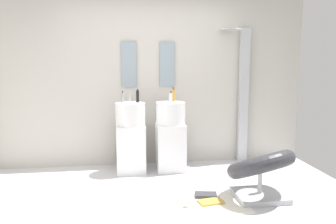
{
  "coord_description": "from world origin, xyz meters",
  "views": [
    {
      "loc": [
        -0.43,
        -3.51,
        1.57
      ],
      "look_at": [
        0.15,
        0.55,
        0.95
      ],
      "focal_mm": 36.62,
      "sensor_mm": 36.0,
      "label": 1
    }
  ],
  "objects": [
    {
      "name": "vanity_mirror_right",
      "position": [
        0.28,
        1.58,
        1.51
      ],
      "size": [
        0.22,
        0.03,
        0.65
      ],
      "primitive_type": "cube",
      "color": "#8C9EA8"
    },
    {
      "name": "vanity_mirror_left",
      "position": [
        -0.28,
        1.58,
        1.51
      ],
      "size": [
        0.22,
        0.03,
        0.65
      ],
      "primitive_type": "cube",
      "color": "#8C9EA8"
    },
    {
      "name": "soap_bottle_black",
      "position": [
        -0.18,
        1.29,
        1.07
      ],
      "size": [
        0.04,
        0.04,
        0.18
      ],
      "color": "black",
      "rests_on": "pedestal_sink_left"
    },
    {
      "name": "pedestal_sink_left",
      "position": [
        -0.28,
        1.23,
        0.5
      ],
      "size": [
        0.41,
        0.41,
        1.09
      ],
      "color": "white",
      "rests_on": "ground_plane"
    },
    {
      "name": "lounge_chair",
      "position": [
        1.14,
        0.06,
        0.35
      ],
      "size": [
        1.06,
        1.06,
        0.65
      ],
      "color": "#B7BABF",
      "rests_on": "ground_plane"
    },
    {
      "name": "soap_bottle_white",
      "position": [
        0.27,
        1.11,
        1.06
      ],
      "size": [
        0.04,
        0.04,
        0.16
      ],
      "color": "white",
      "rests_on": "pedestal_sink_right"
    },
    {
      "name": "area_rug",
      "position": [
        0.34,
        0.02,
        0.01
      ],
      "size": [
        1.21,
        0.71,
        0.01
      ],
      "primitive_type": "cube",
      "color": "white",
      "rests_on": "ground_plane"
    },
    {
      "name": "magazine_ochre",
      "position": [
        0.55,
        -0.02,
        0.02
      ],
      "size": [
        0.29,
        0.21,
        0.02
      ],
      "primitive_type": "cube",
      "rotation": [
        0.0,
        0.0,
        0.16
      ],
      "color": "gold",
      "rests_on": "area_rug"
    },
    {
      "name": "ground_plane",
      "position": [
        0.0,
        0.0,
        -0.02
      ],
      "size": [
        4.8,
        3.6,
        0.04
      ],
      "primitive_type": "cube",
      "color": "silver"
    },
    {
      "name": "magazine_charcoal",
      "position": [
        0.54,
        0.17,
        0.03
      ],
      "size": [
        0.28,
        0.21,
        0.03
      ],
      "primitive_type": "cube",
      "rotation": [
        0.0,
        0.0,
        -0.19
      ],
      "color": "#38383D",
      "rests_on": "area_rug"
    },
    {
      "name": "soap_bottle_amber",
      "position": [
        0.34,
        1.33,
        1.08
      ],
      "size": [
        0.05,
        0.05,
        0.2
      ],
      "color": "#C68C38",
      "rests_on": "pedestal_sink_right"
    },
    {
      "name": "shower_column",
      "position": [
        1.45,
        1.53,
        1.08
      ],
      "size": [
        0.49,
        0.24,
        2.05
      ],
      "color": "#B7BABF",
      "rests_on": "ground_plane"
    },
    {
      "name": "coffee_mug",
      "position": [
        0.28,
        -0.08,
        0.05
      ],
      "size": [
        0.07,
        0.07,
        0.09
      ],
      "primitive_type": "cylinder",
      "color": "white",
      "rests_on": "area_rug"
    },
    {
      "name": "pedestal_sink_right",
      "position": [
        0.28,
        1.23,
        0.5
      ],
      "size": [
        0.41,
        0.41,
        1.09
      ],
      "color": "white",
      "rests_on": "ground_plane"
    },
    {
      "name": "soap_bottle_grey",
      "position": [
        -0.38,
        1.33,
        1.06
      ],
      "size": [
        0.04,
        0.04,
        0.16
      ],
      "color": "#99999E",
      "rests_on": "pedestal_sink_left"
    },
    {
      "name": "rear_partition",
      "position": [
        0.0,
        1.65,
        1.3
      ],
      "size": [
        4.8,
        0.1,
        2.6
      ],
      "primitive_type": "cube",
      "color": "beige",
      "rests_on": "ground_plane"
    }
  ]
}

